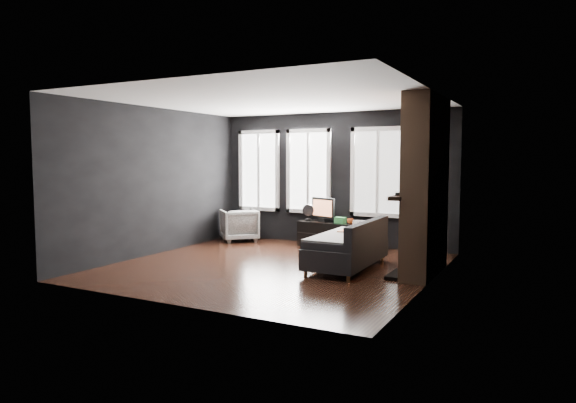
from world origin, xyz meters
The scene contains 18 objects.
floor centered at (0.00, 0.00, 0.00)m, with size 5.00×5.00×0.00m, color black.
ceiling centered at (0.00, 0.00, 2.70)m, with size 5.00×5.00×0.00m, color white.
wall_back centered at (0.00, 2.50, 1.35)m, with size 5.00×0.02×2.70m, color black.
wall_left centered at (-2.50, 0.00, 1.35)m, with size 0.02×5.00×2.70m, color black.
wall_right centered at (2.50, 0.00, 1.35)m, with size 0.02×5.00×2.70m, color black.
windows centered at (-0.45, 2.46, 2.38)m, with size 4.00×0.16×1.76m, color white, non-canonical shape.
fireplace centered at (2.30, 0.60, 1.35)m, with size 0.70×1.62×2.70m, color #93724C, non-canonical shape.
sofa centered at (1.10, 0.43, 0.40)m, with size 0.92×1.84×0.79m, color #242427, non-canonical shape.
stripe_pillow centered at (1.30, 0.83, 0.57)m, with size 0.08×0.32×0.32m, color gray.
armchair centered at (-1.95, 1.95, 0.38)m, with size 0.73×0.69×0.75m, color white.
media_console centered at (0.19, 2.10, 0.25)m, with size 1.47×0.46×0.51m, color black, non-canonical shape.
monitor centered at (-0.08, 2.17, 0.77)m, with size 0.60×0.13×0.54m, color black, non-canonical shape.
desk_fan centered at (-0.42, 2.18, 0.68)m, with size 0.24×0.24×0.34m, color gray, non-canonical shape.
mug centered at (0.55, 2.04, 0.57)m, with size 0.13×0.10×0.13m, color #CE5120.
book centered at (0.73, 2.10, 0.62)m, with size 0.16×0.02×0.22m, color tan.
storage_box centered at (0.33, 2.07, 0.56)m, with size 0.21×0.13×0.11m, color #2B7B39.
mantel_vase centered at (2.05, 1.05, 1.33)m, with size 0.20×0.21×0.20m, color gold.
mantel_clock centered at (2.05, 0.05, 1.25)m, with size 0.13×0.13×0.04m, color black.
Camera 1 is at (4.05, -7.24, 1.76)m, focal length 32.00 mm.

